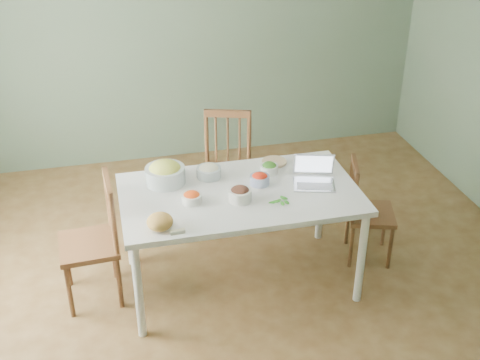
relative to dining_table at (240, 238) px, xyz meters
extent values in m
cube|color=brown|center=(0.00, -0.16, -0.41)|extent=(5.00, 5.00, 0.00)
cube|color=#5F745B|center=(0.00, 2.34, 0.94)|extent=(5.00, 0.00, 2.70)
ellipsoid|color=#BA8638|center=(-0.63, -0.35, 0.47)|extent=(0.23, 0.23, 0.12)
cube|color=beige|center=(-0.53, -0.44, 0.43)|extent=(0.10, 0.04, 0.03)
cylinder|color=#C2AD8A|center=(0.38, 0.39, 0.42)|extent=(0.25, 0.25, 0.02)
camera|label=1|loc=(-0.91, -3.81, 2.70)|focal=45.96mm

